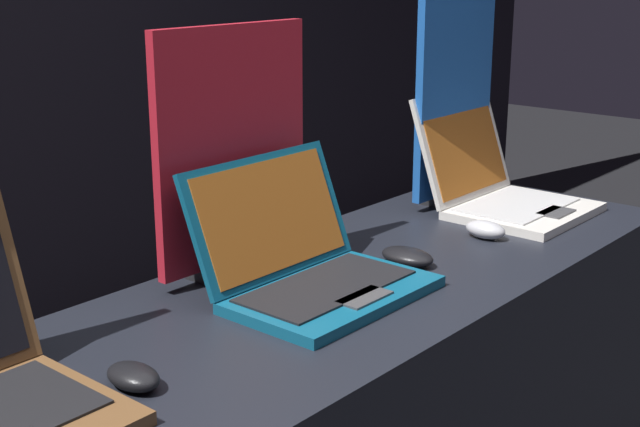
{
  "coord_description": "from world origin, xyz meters",
  "views": [
    {
      "loc": [
        -1.16,
        -0.7,
        1.47
      ],
      "look_at": [
        -0.0,
        0.29,
        1.03
      ],
      "focal_mm": 50.0,
      "sensor_mm": 36.0,
      "label": 1
    }
  ],
  "objects": [
    {
      "name": "promo_stand_back",
      "position": [
        0.69,
        0.45,
        1.13
      ],
      "size": [
        0.31,
        0.07,
        0.53
      ],
      "color": "black",
      "rests_on": "display_counter"
    },
    {
      "name": "mouse_front",
      "position": [
        -0.46,
        0.25,
        0.9
      ],
      "size": [
        0.06,
        0.09,
        0.03
      ],
      "color": "black",
      "rests_on": "display_counter"
    },
    {
      "name": "mouse_middle",
      "position": [
        0.22,
        0.25,
        0.9
      ],
      "size": [
        0.07,
        0.11,
        0.03
      ],
      "color": "black",
      "rests_on": "display_counter"
    },
    {
      "name": "promo_stand_middle",
      "position": [
        -0.02,
        0.49,
        1.11
      ],
      "size": [
        0.37,
        0.07,
        0.47
      ],
      "color": "black",
      "rests_on": "display_counter"
    },
    {
      "name": "mouse_back",
      "position": [
        0.47,
        0.22,
        0.9
      ],
      "size": [
        0.06,
        0.09,
        0.04
      ],
      "color": "#B2B2B7",
      "rests_on": "display_counter"
    },
    {
      "name": "laptop_back",
      "position": [
        0.69,
        0.31,
        0.94
      ],
      "size": [
        0.33,
        0.36,
        0.27
      ],
      "color": "silver",
      "rests_on": "display_counter"
    },
    {
      "name": "laptop_middle",
      "position": [
        -0.02,
        0.3,
        0.94
      ],
      "size": [
        0.37,
        0.32,
        0.23
      ],
      "color": "#0F5170",
      "rests_on": "display_counter"
    }
  ]
}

